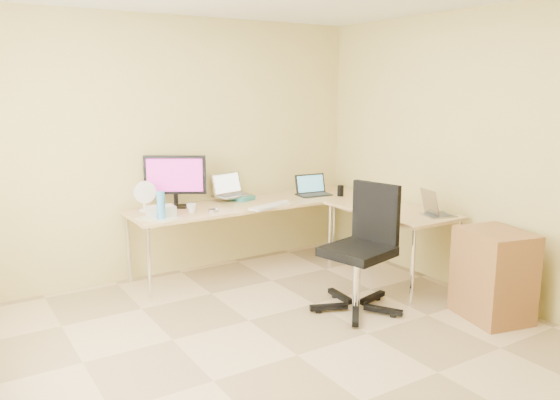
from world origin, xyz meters
TOP-DOWN VIEW (x-y plane):
  - floor at (0.00, 0.00)m, footprint 4.50×4.50m
  - wall_back at (0.00, 2.25)m, footprint 4.50×0.00m
  - wall_right at (2.10, 0.00)m, footprint 0.00×4.50m
  - desk_main at (0.72, 1.85)m, footprint 2.65×0.70m
  - desk_return at (1.70, 0.85)m, footprint 0.70×1.30m
  - monitor at (-0.08, 2.05)m, footprint 0.62×0.49m
  - book_stack at (0.64, 2.05)m, footprint 0.29×0.33m
  - laptop_center at (0.55, 2.05)m, footprint 0.42×0.35m
  - laptop_black at (1.45, 1.81)m, footprint 0.39×0.31m
  - keyboard at (0.72, 1.55)m, footprint 0.50×0.26m
  - mouse at (0.95, 1.65)m, footprint 0.11×0.09m
  - mug at (-0.05, 1.73)m, footprint 0.12×0.12m
  - cd_stack at (0.15, 1.67)m, footprint 0.13×0.13m
  - water_bottle at (-0.38, 1.64)m, footprint 0.09×0.09m
  - papers at (-0.39, 1.69)m, footprint 0.38×0.42m
  - white_box at (-0.33, 1.78)m, footprint 0.27×0.21m
  - desk_fan at (-0.40, 2.05)m, footprint 0.23×0.23m
  - black_cup at (1.67, 1.62)m, footprint 0.08×0.08m
  - laptop_return at (1.85, 0.39)m, footprint 0.36×0.31m
  - office_chair at (0.90, 0.41)m, footprint 0.80×0.80m
  - cabinet at (1.76, -0.31)m, footprint 0.58×0.66m

SIDE VIEW (x-z plane):
  - floor at x=0.00m, z-range 0.00..0.00m
  - cabinet at x=1.76m, z-range -0.03..0.75m
  - desk_main at x=0.72m, z-range 0.00..0.73m
  - desk_return at x=1.70m, z-range 0.00..0.73m
  - office_chair at x=0.90m, z-range -0.05..1.05m
  - papers at x=-0.39m, z-range 0.73..0.74m
  - keyboard at x=0.72m, z-range 0.73..0.75m
  - cd_stack at x=0.15m, z-range 0.73..0.76m
  - mouse at x=0.95m, z-range 0.73..0.76m
  - book_stack at x=0.64m, z-range 0.73..0.78m
  - mug at x=-0.05m, z-range 0.73..0.82m
  - white_box at x=-0.33m, z-range 0.73..0.82m
  - black_cup at x=1.67m, z-range 0.73..0.85m
  - laptop_return at x=1.85m, z-range 0.73..0.94m
  - laptop_black at x=1.45m, z-range 0.73..0.96m
  - water_bottle at x=-0.38m, z-range 0.73..0.99m
  - desk_fan at x=-0.40m, z-range 0.73..1.00m
  - laptop_center at x=0.55m, z-range 0.78..1.02m
  - monitor at x=-0.08m, z-range 0.73..1.25m
  - wall_back at x=0.00m, z-range -0.95..3.55m
  - wall_right at x=2.10m, z-range -0.95..3.55m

